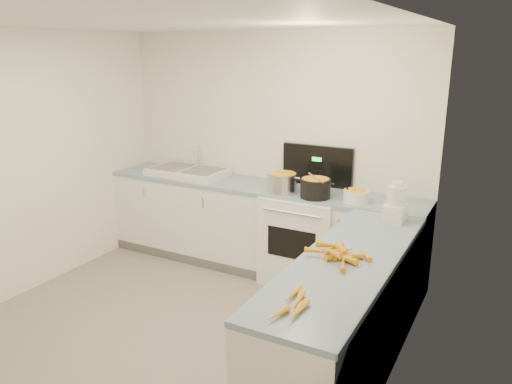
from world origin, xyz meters
The scene contains 18 objects.
floor centered at (0.00, 0.00, 0.00)m, with size 3.50×4.00×0.00m, color gray, non-canonical shape.
ceiling centered at (0.00, 0.00, 2.50)m, with size 3.50×4.00×0.00m, color white, non-canonical shape.
wall_back centered at (0.00, 2.00, 1.25)m, with size 3.50×2.50×0.00m, color white, non-canonical shape.
wall_right centered at (1.75, 0.00, 1.25)m, with size 4.00×2.50×0.00m, color white, non-canonical shape.
counter_back centered at (0.00, 1.70, 0.47)m, with size 3.50×0.62×0.94m.
counter_right centered at (1.45, 0.30, 0.47)m, with size 0.62×2.20×0.94m.
stove centered at (0.55, 1.69, 0.47)m, with size 0.76×0.65×1.36m.
sink centered at (-0.90, 1.70, 0.98)m, with size 0.86×0.52×0.31m.
steel_pot centered at (0.35, 1.55, 1.03)m, with size 0.29×0.29×0.21m, color silver.
black_pot centered at (0.71, 1.54, 1.02)m, with size 0.29×0.29×0.21m, color black.
wooden_spoon centered at (0.71, 1.54, 1.14)m, with size 0.02×0.02×0.37m, color #AD7A47.
mixing_bowl centered at (1.09, 1.59, 1.00)m, with size 0.24×0.24×0.11m, color white.
extract_bottle centered at (1.01, 1.57, 0.99)m, with size 0.04×0.04×0.11m, color #593319.
spice_jar centered at (1.13, 1.53, 0.98)m, with size 0.05×0.05×0.08m, color #E5B266.
food_processor centered at (1.54, 1.21, 1.08)m, with size 0.18×0.21×0.34m.
carrot_pile centered at (1.38, 0.29, 0.97)m, with size 0.45×0.42×0.09m.
peeled_carrots centered at (1.40, -0.50, 0.96)m, with size 0.15×0.42×0.04m.
peelings centered at (-1.12, 1.70, 1.02)m, with size 0.22×0.23×0.01m.
Camera 1 is at (2.39, -2.75, 2.30)m, focal length 35.00 mm.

